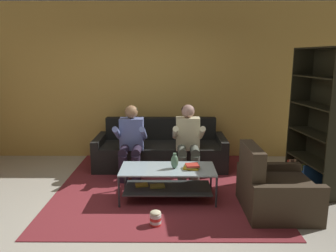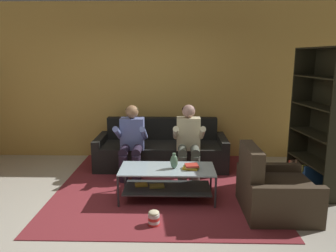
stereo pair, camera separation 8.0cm
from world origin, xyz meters
TOP-DOWN VIEW (x-y plane):
  - ground at (0.00, 0.00)m, footprint 16.80×16.80m
  - back_partition at (0.00, 2.46)m, footprint 8.40×0.12m
  - couch at (0.31, 1.81)m, footprint 2.26×0.87m
  - person_seated_left at (-0.15, 1.29)m, footprint 0.50×0.58m
  - person_seated_right at (0.76, 1.29)m, footprint 0.50×0.58m
  - coffee_table at (0.44, 0.43)m, footprint 1.28×0.59m
  - area_rug at (0.38, 0.99)m, footprint 3.08×3.33m
  - vase at (0.54, 0.42)m, footprint 0.10×0.10m
  - book_stack at (0.77, 0.40)m, footprint 0.23×0.19m
  - bookshelf at (2.64, 0.89)m, footprint 0.47×1.10m
  - armchair at (1.78, 0.06)m, footprint 0.85×0.92m
  - popcorn_tub at (0.31, -0.32)m, footprint 0.13×0.13m

SIDE VIEW (x-z plane):
  - ground at x=0.00m, z-range 0.00..0.00m
  - area_rug at x=0.38m, z-range 0.00..0.01m
  - popcorn_tub at x=0.31m, z-range 0.00..0.19m
  - armchair at x=1.78m, z-range -0.16..0.70m
  - couch at x=0.31m, z-range -0.13..0.69m
  - coffee_table at x=0.44m, z-range 0.07..0.52m
  - book_stack at x=0.77m, z-range 0.44..0.51m
  - vase at x=0.54m, z-range 0.43..0.65m
  - person_seated_left at x=-0.15m, z-range 0.05..1.21m
  - person_seated_right at x=0.76m, z-range 0.05..1.22m
  - bookshelf at x=2.64m, z-range -0.19..1.86m
  - back_partition at x=0.00m, z-range 0.00..2.90m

